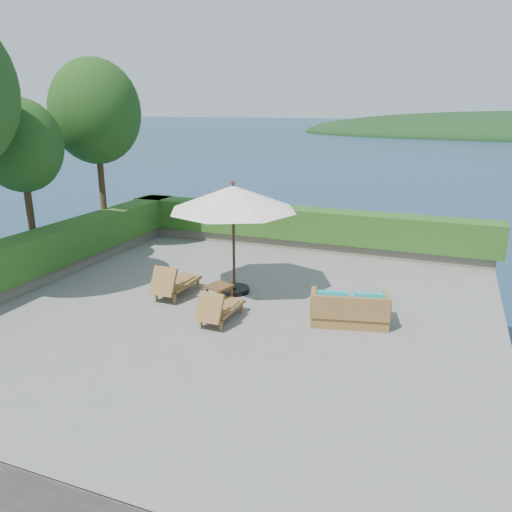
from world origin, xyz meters
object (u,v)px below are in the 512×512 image
at_px(patio_umbrella, 233,199).
at_px(lounge_left, 174,282).
at_px(lounge_right, 219,308).
at_px(side_table, 219,289).
at_px(wicker_loveseat, 349,310).

xyz_separation_m(patio_umbrella, lounge_left, (-1.28, -0.81, -2.05)).
distance_m(lounge_left, lounge_right, 1.99).
bearing_deg(lounge_right, side_table, 116.74).
relative_size(lounge_left, lounge_right, 1.09).
bearing_deg(side_table, patio_umbrella, 94.03).
bearing_deg(side_table, wicker_loveseat, 3.16).
relative_size(patio_umbrella, lounge_left, 2.17).
xyz_separation_m(lounge_right, wicker_loveseat, (2.70, 0.94, -0.02)).
relative_size(patio_umbrella, wicker_loveseat, 1.84).
height_order(lounge_left, lounge_right, lounge_left).
distance_m(lounge_left, wicker_loveseat, 4.41).
bearing_deg(side_table, lounge_right, -64.98).
bearing_deg(patio_umbrella, lounge_left, -147.69).
height_order(lounge_left, side_table, lounge_left).
relative_size(lounge_right, side_table, 2.21).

